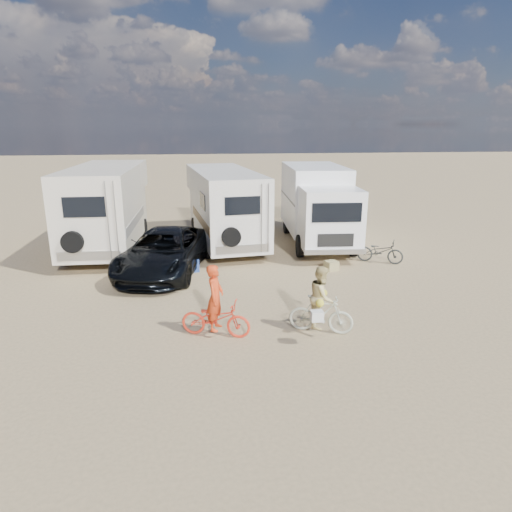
{
  "coord_description": "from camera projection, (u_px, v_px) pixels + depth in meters",
  "views": [
    {
      "loc": [
        -1.46,
        -11.83,
        5.02
      ],
      "look_at": [
        0.16,
        0.86,
        1.3
      ],
      "focal_mm": 31.81,
      "sensor_mm": 36.0,
      "label": 1
    }
  ],
  "objects": [
    {
      "name": "rv_main",
      "position": [
        224.0,
        208.0,
        19.43
      ],
      "size": [
        3.22,
        7.3,
        3.17
      ],
      "primitive_type": null,
      "rotation": [
        0.0,
        0.0,
        0.13
      ],
      "color": "white",
      "rests_on": "ground"
    },
    {
      "name": "rv_left",
      "position": [
        107.0,
        209.0,
        18.48
      ],
      "size": [
        2.58,
        7.07,
        3.4
      ],
      "primitive_type": null,
      "rotation": [
        0.0,
        0.0,
        -0.01
      ],
      "color": "white",
      "rests_on": "ground"
    },
    {
      "name": "rider_man",
      "position": [
        215.0,
        304.0,
        10.98
      ],
      "size": [
        0.56,
        0.69,
        1.65
      ],
      "primitive_type": "imported",
      "rotation": [
        0.0,
        0.0,
        1.25
      ],
      "color": "red",
      "rests_on": "ground"
    },
    {
      "name": "crate",
      "position": [
        331.0,
        266.0,
        16.22
      ],
      "size": [
        0.5,
        0.5,
        0.33
      ],
      "primitive_type": "cube",
      "rotation": [
        0.0,
        0.0,
        0.28
      ],
      "color": "#9B8E59",
      "rests_on": "ground"
    },
    {
      "name": "box_truck",
      "position": [
        318.0,
        206.0,
        19.41
      ],
      "size": [
        2.81,
        6.93,
        3.28
      ],
      "primitive_type": null,
      "rotation": [
        0.0,
        0.0,
        -0.06
      ],
      "color": "white",
      "rests_on": "ground"
    },
    {
      "name": "bike_parked",
      "position": [
        380.0,
        251.0,
        17.0
      ],
      "size": [
        1.77,
        1.33,
        0.89
      ],
      "primitive_type": "imported",
      "rotation": [
        0.0,
        0.0,
        1.07
      ],
      "color": "#272927",
      "rests_on": "ground"
    },
    {
      "name": "bike_woman",
      "position": [
        321.0,
        314.0,
        11.26
      ],
      "size": [
        1.65,
        1.03,
        0.96
      ],
      "primitive_type": "imported",
      "rotation": [
        0.0,
        0.0,
        1.18
      ],
      "color": "#B9BDA3",
      "rests_on": "ground"
    },
    {
      "name": "rider_woman",
      "position": [
        321.0,
        303.0,
        11.18
      ],
      "size": [
        0.83,
        0.92,
        1.55
      ],
      "primitive_type": "imported",
      "rotation": [
        0.0,
        0.0,
        1.18
      ],
      "color": "#D4C17D",
      "rests_on": "ground"
    },
    {
      "name": "ground",
      "position": [
        254.0,
        309.0,
        12.85
      ],
      "size": [
        140.0,
        140.0,
        0.0
      ],
      "primitive_type": "plane",
      "color": "tan",
      "rests_on": "ground"
    },
    {
      "name": "bike_man",
      "position": [
        216.0,
        318.0,
        11.09
      ],
      "size": [
        1.84,
        1.12,
        0.91
      ],
      "primitive_type": "imported",
      "rotation": [
        0.0,
        0.0,
        1.25
      ],
      "color": "red",
      "rests_on": "ground"
    },
    {
      "name": "cooler",
      "position": [
        190.0,
        265.0,
        16.0
      ],
      "size": [
        0.68,
        0.58,
        0.46
      ],
      "primitive_type": "cube",
      "rotation": [
        0.0,
        0.0,
        0.33
      ],
      "color": "navy",
      "rests_on": "ground"
    },
    {
      "name": "dark_suv",
      "position": [
        164.0,
        252.0,
        15.84
      ],
      "size": [
        3.6,
        5.78,
        1.49
      ],
      "primitive_type": "imported",
      "rotation": [
        0.0,
        0.0,
        -0.22
      ],
      "color": "black",
      "rests_on": "ground"
    }
  ]
}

